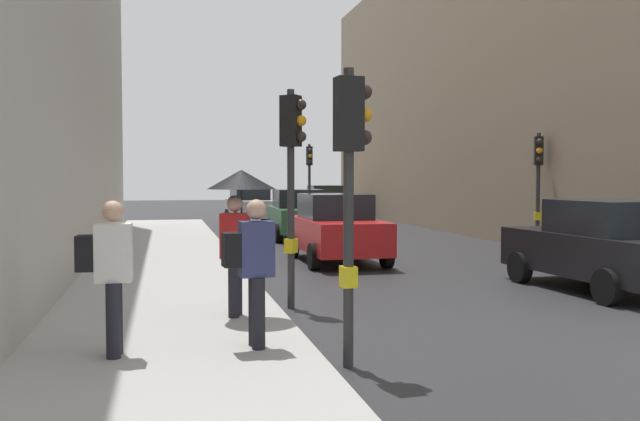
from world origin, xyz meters
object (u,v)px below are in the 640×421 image
object	(u,v)px
car_dark_suv	(602,246)
pedestrian_with_umbrella	(239,201)
pedestrian_with_black_backpack	(110,268)
car_green_estate	(299,214)
pedestrian_with_grey_backpack	(253,264)
car_red_sedan	(336,228)
car_silver_hatchback	(251,205)
traffic_light_near_left	(351,162)
traffic_light_near_right	(292,158)
car_yellow_taxi	(324,202)
traffic_light_mid_street	(538,170)
traffic_light_far_median	(309,170)

from	to	relation	value
car_dark_suv	pedestrian_with_umbrella	bearing A→B (deg)	-166.66
pedestrian_with_black_backpack	car_green_estate	bearing A→B (deg)	71.92
pedestrian_with_black_backpack	pedestrian_with_grey_backpack	world-z (taller)	same
car_red_sedan	car_dark_suv	distance (m)	6.82
car_silver_hatchback	pedestrian_with_black_backpack	size ratio (longest dim) A/B	2.43
traffic_light_near_left	pedestrian_with_black_backpack	xyz separation A→B (m)	(-2.69, 0.47, -1.20)
pedestrian_with_umbrella	traffic_light_near_right	bearing A→B (deg)	51.49
car_yellow_taxi	car_green_estate	bearing A→B (deg)	-106.91
traffic_light_near_left	car_silver_hatchback	xyz separation A→B (m)	(1.95, 25.49, -1.49)
traffic_light_mid_street	car_silver_hatchback	xyz separation A→B (m)	(-6.66, 14.66, -1.53)
car_green_estate	car_yellow_taxi	world-z (taller)	same
car_dark_suv	pedestrian_with_grey_backpack	xyz separation A→B (m)	(-7.17, -3.59, 0.29)
traffic_light_near_left	pedestrian_with_umbrella	xyz separation A→B (m)	(-1.01, 2.43, -0.52)
car_yellow_taxi	pedestrian_with_grey_backpack	world-z (taller)	pedestrian_with_grey_backpack
car_green_estate	pedestrian_with_umbrella	bearing A→B (deg)	-104.23
pedestrian_with_grey_backpack	car_red_sedan	bearing A→B (deg)	70.22
traffic_light_far_median	pedestrian_with_grey_backpack	distance (m)	22.93
traffic_light_far_median	traffic_light_near_right	size ratio (longest dim) A/B	1.01
traffic_light_near_left	pedestrian_with_umbrella	bearing A→B (deg)	112.64
traffic_light_far_median	car_red_sedan	xyz separation A→B (m)	(-2.00, -13.04, -1.65)
car_red_sedan	pedestrian_with_umbrella	xyz separation A→B (m)	(-3.27, -7.32, 0.96)
traffic_light_near_right	car_dark_suv	distance (m)	6.34
car_dark_suv	pedestrian_with_umbrella	xyz separation A→B (m)	(-7.12, -1.69, 0.96)
car_yellow_taxi	pedestrian_with_grey_backpack	size ratio (longest dim) A/B	2.39
traffic_light_mid_street	pedestrian_with_grey_backpack	distance (m)	14.18
traffic_light_far_median	traffic_light_near_right	bearing A→B (deg)	-102.58
traffic_light_mid_street	car_dark_suv	world-z (taller)	traffic_light_mid_street
pedestrian_with_black_backpack	pedestrian_with_umbrella	bearing A→B (deg)	49.48
traffic_light_mid_street	car_silver_hatchback	world-z (taller)	traffic_light_mid_street
traffic_light_near_left	car_green_estate	size ratio (longest dim) A/B	0.80
traffic_light_mid_street	traffic_light_near_right	bearing A→B (deg)	-140.37
car_green_estate	pedestrian_with_grey_backpack	distance (m)	16.51
car_green_estate	pedestrian_with_black_backpack	bearing A→B (deg)	-108.08
car_silver_hatchback	pedestrian_with_umbrella	xyz separation A→B (m)	(-2.96, -23.06, 0.96)
traffic_light_near_left	car_dark_suv	distance (m)	7.52
car_red_sedan	traffic_light_near_left	bearing A→B (deg)	-103.04
traffic_light_far_median	traffic_light_mid_street	size ratio (longest dim) A/B	1.05
traffic_light_near_left	car_dark_suv	xyz separation A→B (m)	(6.11, 4.12, -1.49)
car_yellow_taxi	traffic_light_mid_street	bearing A→B (deg)	-83.11
traffic_light_mid_street	car_red_sedan	distance (m)	6.62
car_dark_suv	pedestrian_with_black_backpack	xyz separation A→B (m)	(-8.80, -3.65, 0.29)
car_red_sedan	car_silver_hatchback	world-z (taller)	same
pedestrian_with_grey_backpack	traffic_light_far_median	bearing A→B (deg)	76.57
traffic_light_mid_street	car_red_sedan	bearing A→B (deg)	-170.36
traffic_light_far_median	pedestrian_with_umbrella	size ratio (longest dim) A/B	1.71
traffic_light_near_left	traffic_light_mid_street	bearing A→B (deg)	51.52
traffic_light_far_median	pedestrian_with_umbrella	bearing A→B (deg)	-104.51
pedestrian_with_grey_backpack	traffic_light_near_left	bearing A→B (deg)	-26.30
traffic_light_near_right	pedestrian_with_umbrella	bearing A→B (deg)	-128.51
car_red_sedan	car_green_estate	world-z (taller)	same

